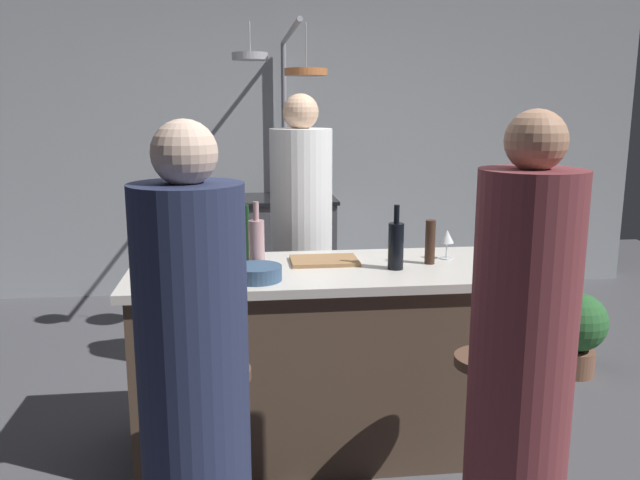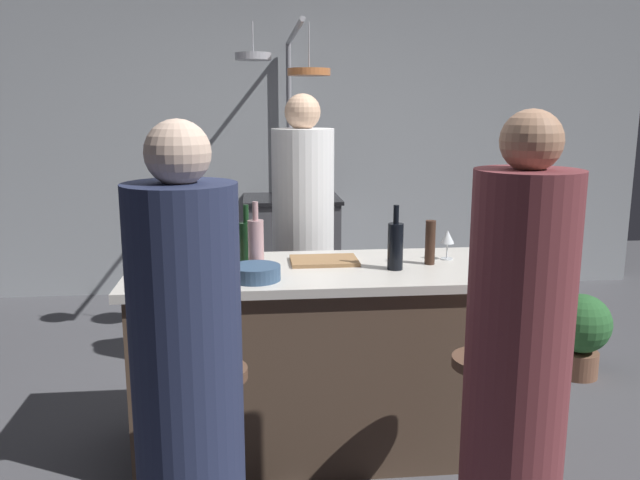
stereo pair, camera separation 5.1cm
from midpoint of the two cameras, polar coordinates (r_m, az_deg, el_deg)
The scene contains 21 objects.
ground_plane at distance 3.37m, azimuth 0.73°, elevation -17.45°, with size 9.00×9.00×0.00m, color #4C4C51.
back_wall at distance 5.79m, azimuth -2.54°, elevation 8.34°, with size 6.40×0.16×2.60m, color #9EA3A8.
kitchen_island at distance 3.17m, azimuth 0.75°, elevation -10.29°, with size 1.80×0.72×0.90m.
stove_range at distance 5.51m, azimuth -2.21°, elevation -0.80°, with size 0.80×0.64×0.89m.
chef at distance 3.85m, azimuth -1.09°, elevation -1.03°, with size 0.36×0.36×1.71m.
bar_stool_right at distance 2.78m, azimuth 14.51°, elevation -15.77°, with size 0.28×0.28×0.68m.
guest_right at distance 2.32m, azimuth 17.42°, elevation -11.27°, with size 0.34×0.34×1.63m.
bar_stool_left at distance 2.63m, azimuth -8.58°, elevation -17.20°, with size 0.28×0.28×0.68m.
guest_left at distance 2.11m, azimuth -10.74°, elevation -13.63°, with size 0.34×0.34×1.60m.
overhead_pot_rack at distance 4.83m, azimuth -2.43°, elevation 11.79°, with size 0.60×1.57×2.17m.
potted_plant at distance 4.32m, azimuth 22.18°, elevation -7.32°, with size 0.36×0.36×0.52m.
cutting_board at distance 3.13m, azimuth 0.83°, elevation -1.82°, with size 0.32×0.22×0.02m, color #997047.
pepper_mill at distance 3.12m, azimuth 10.09°, elevation -0.22°, with size 0.05×0.05×0.21m, color #382319.
wine_bottle_rose at distance 2.96m, azimuth -5.14°, elevation -0.35°, with size 0.07×0.07×0.32m.
wine_bottle_red at distance 3.08m, azimuth -5.98°, elevation -0.19°, with size 0.07×0.07×0.29m.
wine_bottle_dark at distance 3.00m, azimuth 7.11°, elevation -0.44°, with size 0.07×0.07×0.30m.
wine_glass_near_left_guest at distance 3.18m, azimuth -12.46°, elevation -0.08°, with size 0.07×0.07×0.15m.
wine_glass_near_right_guest at distance 3.25m, azimuth -9.73°, elevation 0.27°, with size 0.07×0.07×0.15m.
wine_glass_by_chef at distance 3.23m, azimuth 11.55°, elevation 0.14°, with size 0.07×0.07×0.15m.
mixing_bowl_wooden at distance 3.01m, azimuth -10.22°, elevation -2.07°, with size 0.18×0.18×0.07m, color brown.
mixing_bowl_blue at distance 2.82m, azimuth -5.17°, elevation -2.88°, with size 0.22×0.22×0.06m, color #334C6B.
Camera 2 is at (-0.32, -2.92, 1.64)m, focal length 36.54 mm.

